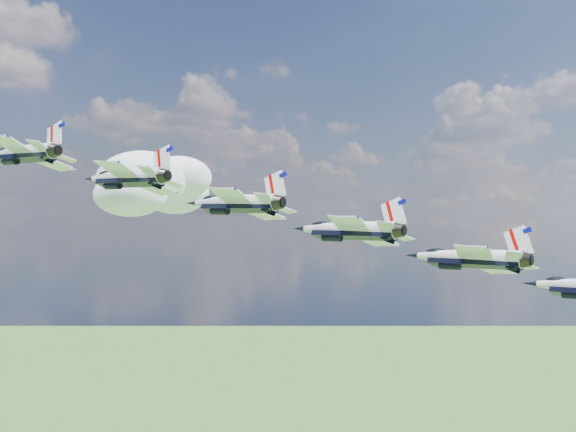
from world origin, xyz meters
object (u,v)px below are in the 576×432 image
jet_2 (232,203)px  jet_3 (345,229)px  jet_4 (464,257)px  jet_1 (124,177)px  jet_0 (21,153)px

jet_2 → jet_3: (8.99, -7.69, -2.74)m
jet_3 → jet_4: bearing=-62.6°
jet_1 → jet_2: size_ratio=1.00×
jet_0 → jet_3: bearing=-62.6°
jet_0 → jet_1: size_ratio=1.00×
jet_2 → jet_4: bearing=-62.6°
jet_3 → jet_4: jet_3 is taller
jet_2 → jet_4: size_ratio=1.00×
jet_1 → jet_3: size_ratio=1.00×
jet_1 → jet_2: 12.14m
jet_0 → jet_1: 12.14m
jet_3 → jet_1: bearing=117.4°
jet_4 → jet_1: bearing=117.4°
jet_1 → jet_4: bearing=-62.6°
jet_2 → jet_4: jet_2 is taller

